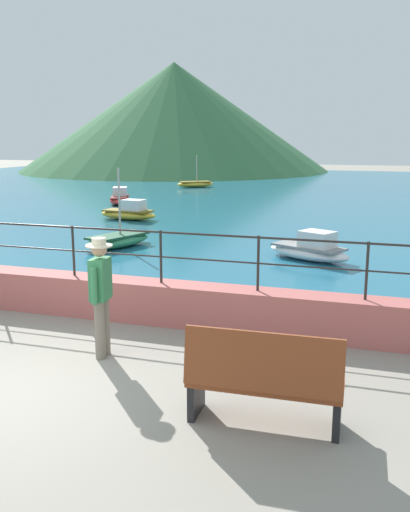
{
  "coord_description": "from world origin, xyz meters",
  "views": [
    {
      "loc": [
        4.33,
        -5.33,
        3.13
      ],
      "look_at": [
        1.46,
        3.7,
        1.1
      ],
      "focal_mm": 39.16,
      "sensor_mm": 36.0,
      "label": 1
    }
  ],
  "objects": [
    {
      "name": "bench_far",
      "position": [
        3.23,
        0.22,
        0.56
      ],
      "size": [
        1.72,
        0.61,
        1.13
      ],
      "color": "brown",
      "rests_on": "ground"
    },
    {
      "name": "boat_2",
      "position": [
        2.67,
        8.7,
        0.33
      ],
      "size": [
        2.46,
        1.84,
        0.76
      ],
      "color": "white",
      "rests_on": "lake_water"
    },
    {
      "name": "boat_4",
      "position": [
        -7.32,
        18.22,
        0.33
      ],
      "size": [
        1.7,
        2.47,
        0.76
      ],
      "color": "red",
      "rests_on": "lake_water"
    },
    {
      "name": "ground_plane",
      "position": [
        0.0,
        0.0,
        0.0
      ],
      "size": [
        120.0,
        120.0,
        0.0
      ],
      "primitive_type": "plane",
      "color": "gray"
    },
    {
      "name": "promenade_wall",
      "position": [
        0.0,
        3.2,
        0.35
      ],
      "size": [
        20.0,
        0.56,
        0.7
      ],
      "primitive_type": "cube",
      "color": "#BC605B",
      "rests_on": "ground"
    },
    {
      "name": "hill_main",
      "position": [
        -14.37,
        44.18,
        4.86
      ],
      "size": [
        28.36,
        28.36,
        9.72
      ],
      "primitive_type": "cone",
      "color": "#33663D",
      "rests_on": "ground"
    },
    {
      "name": "person_walking",
      "position": [
        0.6,
        1.51,
        0.98
      ],
      "size": [
        0.38,
        0.57,
        1.75
      ],
      "color": "slate",
      "rests_on": "ground"
    },
    {
      "name": "boat_1",
      "position": [
        -6.77,
        27.57,
        0.26
      ],
      "size": [
        2.41,
        2.02,
        1.94
      ],
      "color": "gold",
      "rests_on": "lake_water"
    },
    {
      "name": "boat_3",
      "position": [
        -4.74,
        13.74,
        0.33
      ],
      "size": [
        2.37,
        1.1,
        0.76
      ],
      "color": "gold",
      "rests_on": "lake_water"
    },
    {
      "name": "railing",
      "position": [
        0.0,
        3.2,
        1.32
      ],
      "size": [
        18.44,
        0.04,
        0.9
      ],
      "color": "#282623",
      "rests_on": "promenade_wall"
    },
    {
      "name": "boat_0",
      "position": [
        -2.74,
        8.74,
        0.26
      ],
      "size": [
        1.63,
        2.47,
        2.22
      ],
      "color": "#338C59",
      "rests_on": "lake_water"
    },
    {
      "name": "lake_water",
      "position": [
        0.0,
        25.84,
        0.03
      ],
      "size": [
        64.0,
        44.32,
        0.06
      ],
      "primitive_type": "cube",
      "color": "#236B89",
      "rests_on": "ground"
    }
  ]
}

